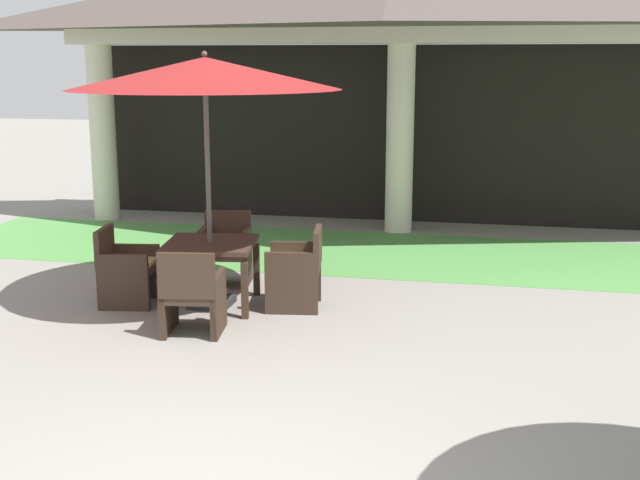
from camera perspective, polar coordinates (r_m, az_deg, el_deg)
name	(u,v)px	position (r m, az deg, el deg)	size (l,w,h in m)	color
background_pavilion	(403,2)	(12.89, 5.79, 16.04)	(11.12, 3.18, 4.44)	beige
lawn_strip	(384,253)	(11.51, 4.48, -0.92)	(12.92, 2.76, 0.01)	#519347
patio_table_mid_left	(210,251)	(9.01, -7.60, -0.73)	(1.08, 1.08, 0.72)	#38281E
patio_umbrella_mid_left	(205,75)	(8.78, -7.96, 11.24)	(2.86, 2.86, 2.73)	#2D2D2D
patio_chair_mid_left_east	(297,270)	(8.93, -1.60, -2.09)	(0.65, 0.66, 0.88)	#38281E
patio_chair_mid_left_west	(126,269)	(9.30, -13.29, -1.98)	(0.64, 0.63, 0.86)	#38281E
patio_chair_mid_left_south	(192,296)	(8.18, -8.84, -3.82)	(0.64, 0.64, 0.87)	#38281E
patio_chair_mid_left_north	(226,249)	(9.96, -6.53, -0.64)	(0.65, 0.58, 0.86)	#38281E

